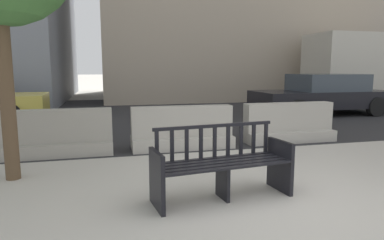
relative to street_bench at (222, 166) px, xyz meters
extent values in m
plane|color=#B7B2A8|center=(0.61, -0.39, -0.40)|extent=(200.00, 200.00, 0.00)
cube|color=#28282B|center=(0.61, 8.31, -0.39)|extent=(120.00, 12.00, 0.01)
cube|color=black|center=(-0.81, -0.12, -0.07)|extent=(0.11, 0.52, 0.66)
cube|color=black|center=(0.82, 0.07, -0.07)|extent=(0.11, 0.52, 0.66)
cube|color=black|center=(0.00, -0.03, -0.17)|extent=(0.08, 0.33, 0.45)
cube|color=black|center=(0.03, -0.25, 0.05)|extent=(1.60, 0.26, 0.02)
cube|color=black|center=(0.02, -0.14, 0.05)|extent=(1.60, 0.26, 0.02)
cube|color=black|center=(0.00, -0.03, 0.05)|extent=(1.60, 0.26, 0.02)
cube|color=black|center=(-0.01, 0.09, 0.05)|extent=(1.60, 0.26, 0.02)
cube|color=black|center=(-0.02, 0.20, 0.05)|extent=(1.60, 0.26, 0.02)
cube|color=black|center=(-0.03, 0.21, 0.46)|extent=(1.59, 0.22, 0.04)
cube|color=black|center=(-0.77, 0.12, 0.25)|extent=(0.05, 0.03, 0.38)
cube|color=black|center=(-0.58, 0.15, 0.25)|extent=(0.05, 0.03, 0.38)
cube|color=black|center=(-0.40, 0.17, 0.25)|extent=(0.05, 0.03, 0.38)
cube|color=black|center=(-0.21, 0.19, 0.25)|extent=(0.05, 0.03, 0.38)
cube|color=black|center=(-0.03, 0.21, 0.25)|extent=(0.05, 0.03, 0.38)
cube|color=black|center=(0.16, 0.23, 0.25)|extent=(0.05, 0.03, 0.38)
cube|color=black|center=(0.35, 0.26, 0.25)|extent=(0.05, 0.03, 0.38)
cube|color=black|center=(0.53, 0.28, 0.25)|extent=(0.05, 0.03, 0.38)
cube|color=black|center=(0.72, 0.30, 0.25)|extent=(0.05, 0.03, 0.38)
cube|color=black|center=(-0.81, -0.14, 0.25)|extent=(0.10, 0.46, 0.03)
cube|color=black|center=(0.82, 0.05, 0.25)|extent=(0.10, 0.46, 0.03)
cube|color=#ADA89E|center=(0.13, 2.73, -0.28)|extent=(2.01, 0.70, 0.24)
cube|color=#ADA89E|center=(0.13, 2.73, 0.14)|extent=(2.00, 0.32, 0.60)
cube|color=#9E998E|center=(-2.23, 2.74, -0.28)|extent=(2.00, 0.69, 0.24)
cube|color=#9E998E|center=(-2.23, 2.74, 0.14)|extent=(2.00, 0.31, 0.60)
cube|color=#ADA89E|center=(2.51, 2.81, -0.28)|extent=(2.01, 0.71, 0.24)
cube|color=#ADA89E|center=(2.51, 2.81, 0.14)|extent=(2.00, 0.33, 0.60)
cylinder|color=brown|center=(-2.66, 1.43, 0.88)|extent=(0.20, 0.20, 2.55)
cylinder|color=black|center=(-3.98, 8.24, -0.08)|extent=(0.65, 0.25, 0.64)
cylinder|color=black|center=(-3.90, 6.47, -0.08)|extent=(0.65, 0.25, 0.64)
cube|color=black|center=(5.91, 6.52, 0.14)|extent=(4.73, 1.94, 0.56)
cube|color=#38424C|center=(6.09, 6.52, 0.71)|extent=(2.32, 1.69, 0.57)
cylinder|color=black|center=(4.45, 5.61, -0.08)|extent=(0.64, 0.23, 0.64)
cylinder|color=black|center=(4.44, 7.40, -0.08)|extent=(0.64, 0.23, 0.64)
cylinder|color=black|center=(7.38, 5.63, -0.08)|extent=(0.64, 0.23, 0.64)
cylinder|color=black|center=(7.36, 7.43, -0.08)|extent=(0.64, 0.23, 0.64)
cube|color=beige|center=(9.73, 9.11, 1.40)|extent=(4.82, 2.25, 2.50)
cylinder|color=black|center=(8.06, 10.15, 0.05)|extent=(0.90, 0.29, 0.90)
cylinder|color=black|center=(8.03, 8.11, 0.05)|extent=(0.90, 0.29, 0.90)
camera|label=1|loc=(-1.34, -3.79, 1.16)|focal=32.00mm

